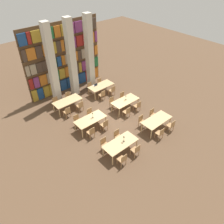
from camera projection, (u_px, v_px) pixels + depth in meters
ground_plane at (109, 118)px, 15.49m from camera, size 40.00×40.00×0.00m
bookshelf_bank at (65, 59)px, 17.16m from camera, size 6.56×0.35×5.50m
pillar_left at (52, 66)px, 15.40m from camera, size 0.51×0.51×6.00m
pillar_center at (72, 59)px, 16.26m from camera, size 0.51×0.51×6.00m
pillar_right at (89, 54)px, 17.12m from camera, size 0.51×0.51×6.00m
reading_table_0 at (120, 144)px, 12.51m from camera, size 2.07×0.97×0.77m
chair_0 at (122, 159)px, 11.89m from camera, size 0.42×0.40×0.86m
chair_1 at (104, 144)px, 12.82m from camera, size 0.42×0.40×0.86m
chair_2 at (136, 150)px, 12.44m from camera, size 0.42×0.40×0.86m
chair_3 at (118, 136)px, 13.36m from camera, size 0.42×0.40×0.86m
desk_lamp_0 at (124, 138)px, 12.39m from camera, size 0.14×0.14×0.41m
reading_table_1 at (157, 121)px, 14.17m from camera, size 2.07×0.97×0.77m
chair_4 at (160, 133)px, 13.56m from camera, size 0.42×0.40×0.86m
chair_5 at (142, 121)px, 14.49m from camera, size 0.42×0.40×0.86m
chair_6 at (171, 125)px, 14.14m from camera, size 0.42×0.40×0.86m
chair_7 at (153, 114)px, 15.07m from camera, size 0.42×0.40×0.86m
reading_table_2 at (90, 120)px, 14.23m from camera, size 2.07×0.97×0.77m
chair_8 at (91, 132)px, 13.63m from camera, size 0.42×0.40×0.86m
chair_9 at (77, 120)px, 14.55m from camera, size 0.42×0.40×0.86m
chair_10 at (105, 125)px, 14.20m from camera, size 0.42×0.40×0.86m
chair_11 at (91, 114)px, 15.12m from camera, size 0.42×0.40×0.86m
desk_lamp_1 at (92, 114)px, 14.12m from camera, size 0.14×0.14×0.41m
reading_table_3 at (125, 101)px, 15.92m from camera, size 2.07×0.97×0.77m
chair_12 at (127, 112)px, 15.31m from camera, size 0.42×0.40×0.86m
chair_13 at (113, 102)px, 16.23m from camera, size 0.42×0.40×0.86m
chair_14 at (138, 106)px, 15.87m from camera, size 0.42×0.40×0.86m
chair_15 at (123, 97)px, 16.79m from camera, size 0.42×0.40×0.86m
desk_lamp_2 at (126, 97)px, 15.78m from camera, size 0.14×0.14×0.40m
reading_table_4 at (68, 102)px, 15.90m from camera, size 2.07×0.97×0.77m
chair_16 at (67, 112)px, 15.30m from camera, size 0.42×0.40×0.86m
chair_17 at (56, 102)px, 16.22m from camera, size 0.42×0.40×0.86m
chair_18 at (80, 106)px, 15.87m from camera, size 0.42×0.40×0.86m
chair_19 at (69, 97)px, 16.80m from camera, size 0.42×0.40×0.86m
reading_table_5 at (101, 86)px, 17.64m from camera, size 2.07×0.97×0.77m
chair_20 at (102, 95)px, 17.04m from camera, size 0.42×0.40×0.86m
chair_21 at (90, 87)px, 17.96m from camera, size 0.42×0.40×0.86m
chair_22 at (112, 90)px, 17.59m from camera, size 0.42×0.40×0.86m
chair_23 at (100, 83)px, 18.51m from camera, size 0.42×0.40×0.86m
laptop at (95, 85)px, 17.55m from camera, size 0.32×0.22×0.21m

